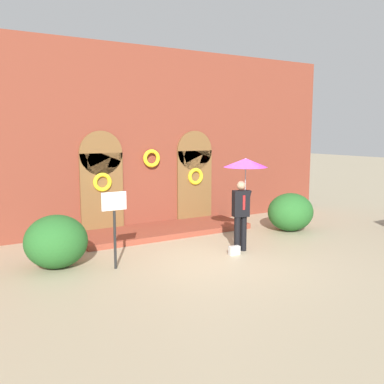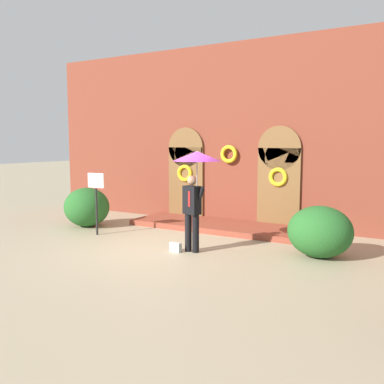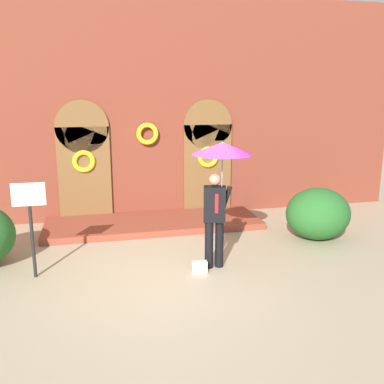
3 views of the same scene
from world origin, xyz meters
name	(u,v)px [view 2 (image 2 of 3)]	position (x,y,z in m)	size (l,w,h in m)	color
ground_plane	(159,250)	(0.00, 0.00, 0.00)	(80.00, 80.00, 0.00)	tan
building_facade	(233,139)	(0.00, 4.15, 2.68)	(14.00, 2.30, 5.60)	brown
person_with_umbrella	(196,171)	(0.86, 0.28, 1.91)	(1.10, 1.10, 2.36)	black
handbag	(176,247)	(0.43, 0.08, 0.11)	(0.28, 0.12, 0.22)	#B7B7B2
sign_post	(96,193)	(-2.48, 0.57, 1.16)	(0.56, 0.06, 1.72)	black
shrub_left	(87,207)	(-3.58, 1.32, 0.60)	(1.39, 1.34, 1.19)	#235B23
shrub_right	(320,232)	(3.47, 1.31, 0.58)	(1.44, 1.30, 1.16)	#235B23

